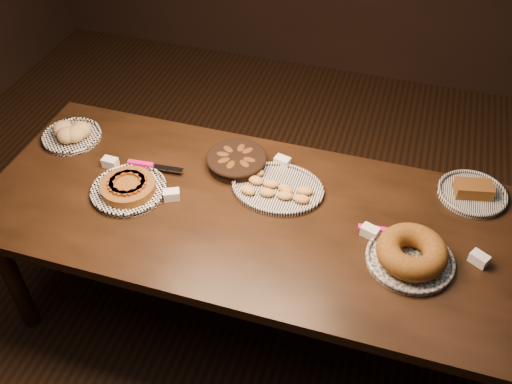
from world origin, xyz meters
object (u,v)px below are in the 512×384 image
(bundt_cake_plate, at_px, (411,254))
(apple_tart_plate, at_px, (129,188))
(buffet_table, at_px, (256,224))
(madeleine_platter, at_px, (277,188))

(bundt_cake_plate, bearing_deg, apple_tart_plate, -170.73)
(buffet_table, distance_m, bundt_cake_plate, 0.67)
(apple_tart_plate, bearing_deg, madeleine_platter, 14.93)
(madeleine_platter, xyz_separation_m, bundt_cake_plate, (0.61, -0.24, 0.03))
(buffet_table, distance_m, apple_tart_plate, 0.59)
(buffet_table, bearing_deg, apple_tart_plate, -175.68)
(apple_tart_plate, xyz_separation_m, madeleine_platter, (0.63, 0.20, -0.01))
(madeleine_platter, bearing_deg, bundt_cake_plate, -8.35)
(buffet_table, xyz_separation_m, madeleine_platter, (0.05, 0.16, 0.09))
(buffet_table, xyz_separation_m, bundt_cake_plate, (0.66, -0.08, 0.12))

